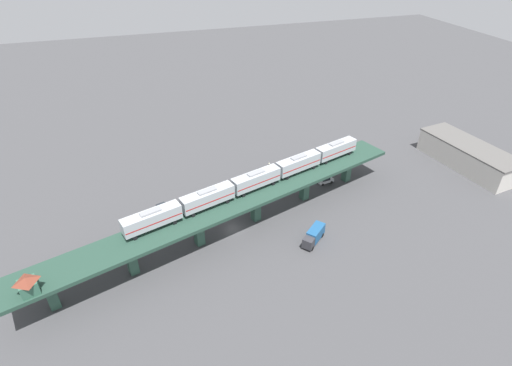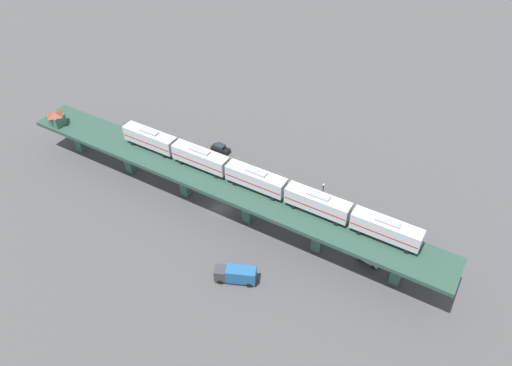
{
  "view_description": "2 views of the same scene",
  "coord_description": "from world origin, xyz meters",
  "px_view_note": "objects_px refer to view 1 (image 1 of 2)",
  "views": [
    {
      "loc": [
        69.21,
        -16.48,
        59.57
      ],
      "look_at": [
        -3.57,
        6.79,
        9.15
      ],
      "focal_mm": 28.0,
      "sensor_mm": 36.0,
      "label": 1
    },
    {
      "loc": [
        43.74,
        58.48,
        70.77
      ],
      "look_at": [
        -3.57,
        6.79,
        9.15
      ],
      "focal_mm": 35.0,
      "sensor_mm": 36.0,
      "label": 2
    }
  ],
  "objects_px": {
    "street_car_red": "(214,200)",
    "delivery_truck": "(314,235)",
    "street_car_silver": "(325,180)",
    "signal_hut": "(28,285)",
    "subway_train": "(256,179)",
    "warehouse_building": "(468,155)",
    "street_car_black": "(162,208)",
    "street_lamp": "(269,172)"
  },
  "relations": [
    {
      "from": "street_car_silver",
      "to": "street_lamp",
      "type": "bearing_deg",
      "value": -103.7
    },
    {
      "from": "street_car_silver",
      "to": "signal_hut",
      "type": "bearing_deg",
      "value": -69.23
    },
    {
      "from": "street_car_red",
      "to": "warehouse_building",
      "type": "height_order",
      "value": "warehouse_building"
    },
    {
      "from": "subway_train",
      "to": "delivery_truck",
      "type": "xyz_separation_m",
      "value": [
        13.09,
        9.18,
        -8.43
      ]
    },
    {
      "from": "street_car_silver",
      "to": "warehouse_building",
      "type": "bearing_deg",
      "value": 84.57
    },
    {
      "from": "street_lamp",
      "to": "warehouse_building",
      "type": "height_order",
      "value": "street_lamp"
    },
    {
      "from": "street_car_red",
      "to": "street_lamp",
      "type": "bearing_deg",
      "value": 102.37
    },
    {
      "from": "delivery_truck",
      "to": "street_car_red",
      "type": "bearing_deg",
      "value": -139.5
    },
    {
      "from": "subway_train",
      "to": "street_car_red",
      "type": "bearing_deg",
      "value": -131.95
    },
    {
      "from": "street_car_silver",
      "to": "delivery_truck",
      "type": "bearing_deg",
      "value": -32.06
    },
    {
      "from": "street_lamp",
      "to": "warehouse_building",
      "type": "distance_m",
      "value": 58.18
    },
    {
      "from": "street_car_red",
      "to": "street_lamp",
      "type": "relative_size",
      "value": 0.68
    },
    {
      "from": "street_car_red",
      "to": "street_car_silver",
      "type": "distance_m",
      "value": 30.74
    },
    {
      "from": "street_car_silver",
      "to": "delivery_truck",
      "type": "xyz_separation_m",
      "value": [
        20.66,
        -12.94,
        0.82
      ]
    },
    {
      "from": "subway_train",
      "to": "delivery_truck",
      "type": "relative_size",
      "value": 8.7
    },
    {
      "from": "street_car_black",
      "to": "street_lamp",
      "type": "height_order",
      "value": "street_lamp"
    },
    {
      "from": "signal_hut",
      "to": "street_car_black",
      "type": "distance_m",
      "value": 36.59
    },
    {
      "from": "delivery_truck",
      "to": "street_car_silver",
      "type": "bearing_deg",
      "value": 147.94
    },
    {
      "from": "signal_hut",
      "to": "street_car_black",
      "type": "height_order",
      "value": "signal_hut"
    },
    {
      "from": "street_lamp",
      "to": "subway_train",
      "type": "bearing_deg",
      "value": -32.66
    },
    {
      "from": "signal_hut",
      "to": "street_car_silver",
      "type": "relative_size",
      "value": 0.87
    },
    {
      "from": "signal_hut",
      "to": "street_car_red",
      "type": "bearing_deg",
      "value": 125.08
    },
    {
      "from": "street_car_silver",
      "to": "delivery_truck",
      "type": "height_order",
      "value": "delivery_truck"
    },
    {
      "from": "warehouse_building",
      "to": "street_car_black",
      "type": "bearing_deg",
      "value": -93.27
    },
    {
      "from": "street_car_silver",
      "to": "street_lamp",
      "type": "distance_m",
      "value": 15.69
    },
    {
      "from": "signal_hut",
      "to": "street_car_black",
      "type": "bearing_deg",
      "value": 137.9
    },
    {
      "from": "signal_hut",
      "to": "warehouse_building",
      "type": "distance_m",
      "value": 112.32
    },
    {
      "from": "subway_train",
      "to": "street_car_red",
      "type": "relative_size",
      "value": 12.73
    },
    {
      "from": "street_car_silver",
      "to": "street_lamp",
      "type": "relative_size",
      "value": 0.66
    },
    {
      "from": "signal_hut",
      "to": "warehouse_building",
      "type": "xyz_separation_m",
      "value": [
        -21.48,
        110.08,
        -6.04
      ]
    },
    {
      "from": "signal_hut",
      "to": "street_car_red",
      "type": "distance_m",
      "value": 45.54
    },
    {
      "from": "signal_hut",
      "to": "street_car_silver",
      "type": "distance_m",
      "value": 72.53
    },
    {
      "from": "street_car_red",
      "to": "warehouse_building",
      "type": "xyz_separation_m",
      "value": [
        4.24,
        73.47,
        2.47
      ]
    },
    {
      "from": "subway_train",
      "to": "street_car_black",
      "type": "xyz_separation_m",
      "value": [
        -8.43,
        -21.37,
        -9.25
      ]
    },
    {
      "from": "street_car_silver",
      "to": "street_car_red",
      "type": "bearing_deg",
      "value": -90.32
    },
    {
      "from": "street_car_red",
      "to": "delivery_truck",
      "type": "xyz_separation_m",
      "value": [
        20.84,
        17.79,
        0.82
      ]
    },
    {
      "from": "subway_train",
      "to": "street_car_silver",
      "type": "bearing_deg",
      "value": 108.89
    },
    {
      "from": "street_car_black",
      "to": "warehouse_building",
      "type": "height_order",
      "value": "warehouse_building"
    },
    {
      "from": "signal_hut",
      "to": "warehouse_building",
      "type": "relative_size",
      "value": 0.14
    },
    {
      "from": "signal_hut",
      "to": "subway_train",
      "type": "bearing_deg",
      "value": 111.67
    },
    {
      "from": "subway_train",
      "to": "signal_hut",
      "type": "xyz_separation_m",
      "value": [
        17.97,
        -45.23,
        -0.74
      ]
    },
    {
      "from": "subway_train",
      "to": "street_car_black",
      "type": "distance_m",
      "value": 24.77
    }
  ]
}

